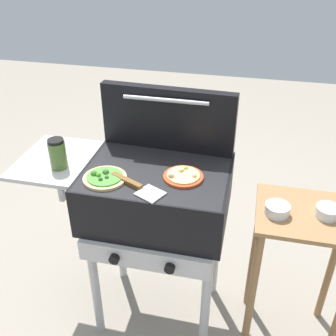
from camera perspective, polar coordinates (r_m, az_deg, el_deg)
name	(u,v)px	position (r m, az deg, el deg)	size (l,w,h in m)	color
ground_plane	(159,308)	(2.34, -1.26, -19.37)	(8.00, 8.00, 0.00)	gray
grill	(154,197)	(1.82, -2.01, -4.23)	(0.96, 0.53, 0.90)	black
grill_lid_open	(168,119)	(1.85, -0.03, 7.08)	(0.63, 0.09, 0.30)	black
pizza_cheese	(183,176)	(1.68, 2.16, -1.15)	(0.17, 0.17, 0.04)	#C64723
pizza_veggie	(104,177)	(1.69, -9.10, -1.33)	(0.18, 0.18, 0.04)	#E0C17F
sauce_jar	(58,154)	(1.79, -15.51, 1.96)	(0.07, 0.07, 0.14)	#4C6B2D
spatula	(136,186)	(1.63, -4.57, -2.60)	(0.26, 0.17, 0.02)	#B7BABF
prep_table	(300,253)	(1.93, 18.37, -11.43)	(0.44, 0.36, 0.78)	olive
topping_bowl_near	(328,212)	(1.78, 21.87, -5.86)	(0.10, 0.10, 0.04)	silver
topping_bowl_far	(277,210)	(1.72, 15.36, -5.80)	(0.10, 0.10, 0.04)	silver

